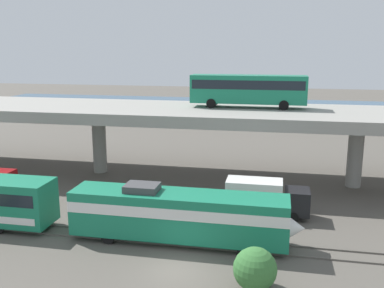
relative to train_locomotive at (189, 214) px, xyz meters
name	(u,v)px	position (x,y,z in m)	size (l,w,h in m)	color
ground_plane	(177,270)	(0.05, -4.00, -2.19)	(260.00, 260.00, 0.00)	#565149
rail_strip_near	(187,246)	(0.05, -0.75, -2.13)	(110.00, 0.12, 0.12)	#59544C
rail_strip_far	(192,237)	(0.05, 0.75, -2.13)	(110.00, 0.12, 0.12)	#59544C
train_locomotive	(189,214)	(0.00, 0.00, 0.00)	(16.61, 3.04, 4.18)	#197A56
highway_overpass	(220,116)	(0.05, 16.00, 4.63)	(96.00, 12.04, 7.54)	gray
transit_bus_on_overpass	(248,88)	(2.75, 17.44, 7.41)	(12.00, 2.68, 3.40)	#197A56
service_truck_west	(265,197)	(5.13, 6.29, -0.55)	(6.80, 2.46, 3.04)	black
pier_parking_lot	(245,119)	(0.05, 51.00, -1.34)	(76.99, 10.70, 1.70)	gray
parked_car_0	(108,105)	(-27.58, 52.98, 0.29)	(4.31, 1.95, 1.50)	#0C4C26
parked_car_1	(139,108)	(-20.46, 50.87, 0.29)	(4.10, 1.98, 1.50)	black
parked_car_2	(196,107)	(-9.69, 53.35, 0.29)	(4.41, 1.97, 1.50)	maroon
parked_car_3	(240,110)	(-1.01, 51.53, 0.29)	(4.32, 2.00, 1.50)	#B7B7BC
parked_car_4	(200,109)	(-8.47, 50.60, 0.29)	(4.15, 1.99, 1.50)	#B7B7BC
parked_car_5	(168,107)	(-15.27, 53.28, 0.29)	(4.58, 1.94, 1.50)	#9E998C
harbor_water	(253,107)	(0.05, 74.00, -2.19)	(140.00, 36.00, 0.01)	#2D5170
shrub_right	(255,269)	(5.00, -5.30, -0.92)	(2.55, 2.55, 2.55)	#377135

